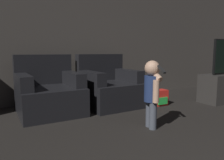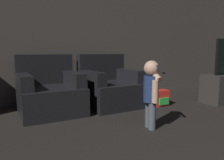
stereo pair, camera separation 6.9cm
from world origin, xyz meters
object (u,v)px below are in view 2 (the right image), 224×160
(armchair_left, at_px, (50,93))
(person_toddler, at_px, (151,89))
(armchair_right, at_px, (110,88))
(toy_backpack, at_px, (161,98))

(armchair_left, bearing_deg, person_toddler, -54.53)
(armchair_right, xyz_separation_m, toy_backpack, (0.75, -0.41, -0.17))
(armchair_left, xyz_separation_m, toy_backpack, (1.73, -0.41, -0.17))
(toy_backpack, bearing_deg, person_toddler, -134.70)
(armchair_left, xyz_separation_m, person_toddler, (0.92, -1.22, 0.18))
(armchair_left, relative_size, armchair_right, 0.97)
(armchair_left, distance_m, toy_backpack, 1.78)
(armchair_left, distance_m, person_toddler, 1.54)
(person_toddler, xyz_separation_m, toy_backpack, (0.81, 0.82, -0.34))
(armchair_right, relative_size, toy_backpack, 3.54)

